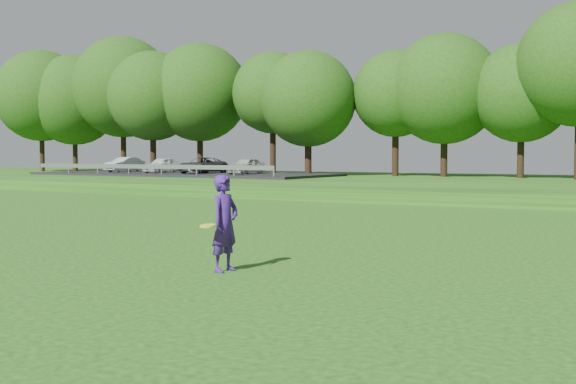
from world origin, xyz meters
The scene contains 6 objects.
ground centered at (0.00, 0.00, 0.00)m, with size 140.00×140.00×0.00m, color #16430C.
berm centered at (0.00, 34.00, 0.30)m, with size 130.00×30.00×0.60m, color #16430C.
walking_path centered at (0.00, 20.00, 0.02)m, with size 130.00×1.60×0.04m, color gray.
treeline centered at (0.00, 38.00, 8.10)m, with size 104.00×7.00×15.00m, color #1A4610, non-canonical shape.
parking_lot centered at (-23.84, 32.79, 0.99)m, with size 24.00×9.00×1.38m.
woman centered at (3.66, 0.38, 0.92)m, with size 0.47×0.97×1.83m.
Camera 1 is at (11.64, -10.64, 2.22)m, focal length 45.00 mm.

